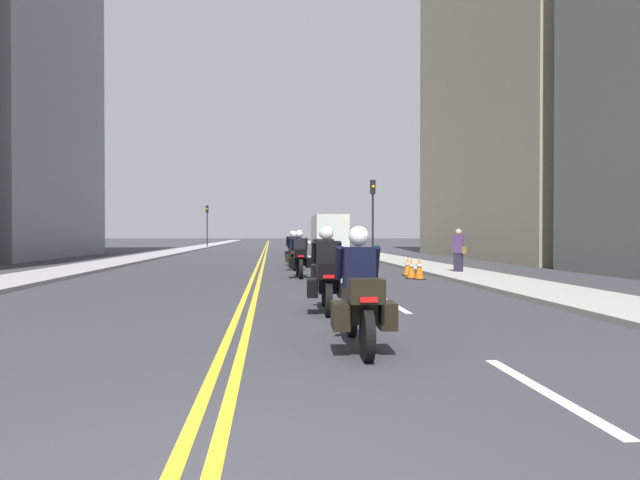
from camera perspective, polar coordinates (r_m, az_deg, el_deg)
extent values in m
plane|color=#33343A|center=(50.69, -5.91, -1.02)|extent=(264.00, 264.00, 0.00)
cube|color=#9B979E|center=(51.27, -14.01, -0.95)|extent=(2.39, 144.00, 0.12)
cube|color=#9F9F95|center=(51.14, 2.22, -0.93)|extent=(2.39, 144.00, 0.12)
cube|color=yellow|center=(50.69, -6.04, -1.01)|extent=(0.12, 132.00, 0.01)
cube|color=yellow|center=(50.69, -5.77, -1.01)|extent=(0.12, 132.00, 0.01)
cube|color=silver|center=(5.51, 23.10, -14.78)|extent=(0.14, 2.40, 0.01)
cube|color=silver|center=(11.06, 8.00, -6.95)|extent=(0.14, 2.40, 0.01)
cube|color=silver|center=(16.92, 3.29, -4.31)|extent=(0.14, 2.40, 0.01)
cube|color=silver|center=(22.86, 1.02, -3.02)|extent=(0.14, 2.40, 0.01)
cube|color=silver|center=(28.82, -0.31, -2.26)|extent=(0.14, 2.40, 0.01)
cube|color=silver|center=(34.79, -1.18, -1.77)|extent=(0.14, 2.40, 0.01)
cube|color=silver|center=(40.77, -1.79, -1.41)|extent=(0.14, 2.40, 0.01)
cube|color=silver|center=(46.76, -2.25, -1.15)|extent=(0.14, 2.40, 0.01)
cube|color=silver|center=(52.75, -2.61, -0.95)|extent=(0.14, 2.40, 0.01)
cube|color=silver|center=(58.74, -2.89, -0.79)|extent=(0.14, 2.40, 0.01)
cube|color=slate|center=(39.98, -31.19, 18.64)|extent=(7.86, 14.49, 27.76)
cube|color=tan|center=(37.49, 22.65, 21.21)|extent=(9.66, 18.32, 29.33)
cube|color=#2D3847|center=(38.06, 29.16, 9.43)|extent=(0.04, 15.39, 0.90)
cylinder|color=black|center=(7.64, 3.39, -8.09)|extent=(0.13, 0.61, 0.61)
cylinder|color=black|center=(6.18, 5.13, -10.18)|extent=(0.13, 0.61, 0.61)
cube|color=silver|center=(7.60, 3.39, -5.68)|extent=(0.15, 0.32, 0.04)
cube|color=black|center=(6.87, 4.17, -6.72)|extent=(0.35, 1.15, 0.40)
cube|color=black|center=(6.18, 5.02, -5.49)|extent=(0.41, 0.37, 0.28)
cube|color=red|center=(6.00, 5.30, -6.44)|extent=(0.20, 0.04, 0.06)
cube|color=black|center=(6.41, 2.21, -8.16)|extent=(0.21, 0.45, 0.32)
cube|color=black|center=(6.49, 7.19, -8.05)|extent=(0.21, 0.45, 0.32)
cube|color=#B2C1CC|center=(7.30, 3.65, -3.29)|extent=(0.36, 0.13, 0.36)
cube|color=black|center=(6.78, 4.23, -2.94)|extent=(0.41, 0.27, 0.51)
cylinder|color=black|center=(6.89, 2.08, -2.46)|extent=(0.11, 0.28, 0.45)
cylinder|color=black|center=(6.96, 6.02, -2.43)|extent=(0.11, 0.28, 0.45)
sphere|color=white|center=(6.79, 4.20, 0.43)|extent=(0.26, 0.26, 0.26)
cylinder|color=black|center=(10.83, 0.53, -5.53)|extent=(0.15, 0.61, 0.60)
cylinder|color=black|center=(9.38, 0.93, -6.48)|extent=(0.15, 0.61, 0.60)
cube|color=silver|center=(10.80, 0.53, -3.83)|extent=(0.16, 0.33, 0.04)
cube|color=black|center=(10.08, 0.72, -4.39)|extent=(0.38, 1.12, 0.40)
cube|color=black|center=(9.41, 0.91, -3.40)|extent=(0.42, 0.38, 0.28)
cube|color=red|center=(9.23, 0.97, -3.98)|extent=(0.20, 0.04, 0.06)
cube|color=black|center=(9.64, -0.83, -5.21)|extent=(0.22, 0.45, 0.32)
cube|color=black|center=(9.67, 2.51, -5.19)|extent=(0.22, 0.45, 0.32)
cube|color=#B2C1CC|center=(10.52, 0.59, -2.10)|extent=(0.37, 0.14, 0.36)
cube|color=black|center=(10.00, 0.73, -1.68)|extent=(0.41, 0.28, 0.56)
cylinder|color=black|center=(10.14, -0.67, -1.36)|extent=(0.12, 0.29, 0.45)
cylinder|color=black|center=(10.16, 2.04, -1.36)|extent=(0.12, 0.29, 0.45)
sphere|color=white|center=(10.02, 0.72, 0.72)|extent=(0.26, 0.26, 0.26)
cylinder|color=black|center=(14.94, -0.08, -3.73)|extent=(0.14, 0.66, 0.65)
cylinder|color=black|center=(13.46, 0.88, -4.21)|extent=(0.14, 0.66, 0.65)
cube|color=silver|center=(14.92, -0.08, -2.41)|extent=(0.16, 0.33, 0.04)
cube|color=black|center=(14.18, 0.38, -2.83)|extent=(0.39, 1.16, 0.40)
cube|color=black|center=(13.50, 0.83, -2.07)|extent=(0.42, 0.38, 0.28)
cube|color=red|center=(13.32, 0.97, -2.45)|extent=(0.20, 0.04, 0.06)
cube|color=black|center=(13.70, -0.48, -3.37)|extent=(0.23, 0.45, 0.32)
cube|color=black|center=(13.79, 1.82, -3.35)|extent=(0.23, 0.45, 0.32)
cube|color=#B2C1CC|center=(14.64, 0.08, -1.24)|extent=(0.37, 0.14, 0.36)
cube|color=black|center=(14.11, 0.41, -0.95)|extent=(0.41, 0.28, 0.53)
cylinder|color=black|center=(14.22, -0.64, -0.74)|extent=(0.12, 0.29, 0.45)
cylinder|color=black|center=(14.30, 1.26, -0.73)|extent=(0.12, 0.29, 0.45)
sphere|color=white|center=(14.13, 0.39, 0.70)|extent=(0.26, 0.26, 0.26)
cylinder|color=black|center=(18.70, -2.39, -2.84)|extent=(0.12, 0.66, 0.66)
cylinder|color=black|center=(17.24, -2.10, -3.13)|extent=(0.12, 0.66, 0.66)
cube|color=silver|center=(18.68, -2.39, -1.76)|extent=(0.14, 0.32, 0.04)
cube|color=black|center=(17.95, -2.25, -2.09)|extent=(0.33, 1.12, 0.40)
cube|color=black|center=(17.29, -2.12, -1.46)|extent=(0.40, 0.36, 0.28)
cube|color=red|center=(17.10, -2.08, -1.75)|extent=(0.20, 0.03, 0.06)
cube|color=black|center=(17.50, -3.08, -2.48)|extent=(0.20, 0.44, 0.32)
cube|color=black|center=(17.54, -1.25, -2.48)|extent=(0.20, 0.44, 0.32)
cube|color=#B2C1CC|center=(18.41, -2.34, -0.83)|extent=(0.36, 0.12, 0.36)
cube|color=black|center=(17.89, -2.24, -0.62)|extent=(0.40, 0.26, 0.52)
cylinder|color=black|center=(18.02, -3.03, -0.45)|extent=(0.10, 0.28, 0.45)
cylinder|color=black|center=(18.05, -1.51, -0.45)|extent=(0.10, 0.28, 0.45)
sphere|color=white|center=(17.91, -2.25, 0.66)|extent=(0.26, 0.26, 0.26)
cylinder|color=black|center=(22.50, -2.83, -2.30)|extent=(0.14, 0.62, 0.62)
cylinder|color=black|center=(20.97, -2.70, -2.51)|extent=(0.14, 0.62, 0.62)
cube|color=silver|center=(22.49, -2.83, -1.46)|extent=(0.14, 0.32, 0.04)
cube|color=black|center=(21.73, -2.77, -1.67)|extent=(0.33, 1.17, 0.40)
cube|color=black|center=(21.03, -2.71, -1.14)|extent=(0.40, 0.37, 0.28)
cube|color=red|center=(20.84, -2.69, -1.38)|extent=(0.20, 0.03, 0.06)
cube|color=black|center=(21.26, -3.48, -1.99)|extent=(0.21, 0.44, 0.32)
cube|color=black|center=(21.28, -1.98, -1.98)|extent=(0.21, 0.44, 0.32)
cube|color=#B2C1CC|center=(22.20, -2.81, -0.64)|extent=(0.36, 0.13, 0.36)
cube|color=black|center=(21.66, -2.77, -0.46)|extent=(0.40, 0.27, 0.52)
cylinder|color=black|center=(21.80, -3.41, -0.32)|extent=(0.10, 0.28, 0.45)
cylinder|color=black|center=(21.82, -2.15, -0.32)|extent=(0.10, 0.28, 0.45)
sphere|color=white|center=(21.69, -2.77, 0.60)|extent=(0.26, 0.26, 0.26)
cylinder|color=black|center=(25.85, -3.12, -1.88)|extent=(0.14, 0.66, 0.66)
cylinder|color=black|center=(24.21, -2.86, -2.05)|extent=(0.14, 0.66, 0.66)
cube|color=silver|center=(25.84, -3.12, -1.11)|extent=(0.15, 0.32, 0.04)
cube|color=black|center=(25.02, -2.99, -1.32)|extent=(0.36, 1.26, 0.40)
cube|color=black|center=(24.28, -2.87, -0.86)|extent=(0.41, 0.37, 0.28)
cube|color=red|center=(24.09, -2.84, -1.06)|extent=(0.20, 0.04, 0.06)
cube|color=black|center=(24.51, -3.57, -1.59)|extent=(0.21, 0.45, 0.32)
cube|color=black|center=(24.55, -2.26, -1.59)|extent=(0.21, 0.45, 0.32)
cube|color=#B2C1CC|center=(25.54, -3.08, -0.43)|extent=(0.36, 0.13, 0.36)
cube|color=black|center=(24.96, -2.99, -0.24)|extent=(0.41, 0.27, 0.55)
cylinder|color=black|center=(25.09, -3.56, -0.12)|extent=(0.11, 0.28, 0.45)
cylinder|color=black|center=(25.13, -2.47, -0.12)|extent=(0.11, 0.28, 0.45)
sphere|color=white|center=(24.99, -2.99, 0.71)|extent=(0.26, 0.26, 0.26)
cylinder|color=black|center=(29.25, -2.78, -1.64)|extent=(0.14, 0.61, 0.60)
cylinder|color=black|center=(27.69, -2.51, -1.77)|extent=(0.14, 0.61, 0.60)
cube|color=silver|center=(29.24, -2.78, -1.01)|extent=(0.15, 0.33, 0.04)
cube|color=black|center=(28.46, -2.65, -1.14)|extent=(0.37, 1.20, 0.40)
cube|color=black|center=(27.75, -2.52, -0.73)|extent=(0.41, 0.38, 0.28)
cube|color=red|center=(27.56, -2.49, -0.90)|extent=(0.20, 0.04, 0.06)
cube|color=black|center=(27.97, -3.14, -1.37)|extent=(0.22, 0.45, 0.32)
cube|color=black|center=(28.02, -1.99, -1.37)|extent=(0.22, 0.45, 0.32)
cube|color=#B2C1CC|center=(28.95, -2.74, -0.35)|extent=(0.36, 0.14, 0.36)
cube|color=black|center=(28.40, -2.64, -0.19)|extent=(0.41, 0.28, 0.54)
cylinder|color=black|center=(28.53, -3.15, -0.08)|extent=(0.11, 0.28, 0.45)
cylinder|color=black|center=(28.57, -2.19, -0.08)|extent=(0.11, 0.28, 0.45)
sphere|color=white|center=(28.42, -2.65, 0.64)|extent=(0.26, 0.26, 0.26)
cube|color=black|center=(17.63, 9.85, -4.08)|extent=(0.34, 0.34, 0.03)
cone|color=orange|center=(17.60, 9.85, -2.95)|extent=(0.28, 0.28, 0.67)
cylinder|color=white|center=(17.60, 9.85, -2.68)|extent=(0.19, 0.19, 0.08)
cube|color=black|center=(17.37, 10.69, -4.16)|extent=(0.36, 0.36, 0.03)
cone|color=orange|center=(17.35, 10.69, -2.95)|extent=(0.29, 0.29, 0.70)
cylinder|color=white|center=(17.34, 10.69, -2.67)|extent=(0.19, 0.19, 0.08)
cube|color=black|center=(18.83, 9.46, -3.78)|extent=(0.36, 0.36, 0.03)
cone|color=orange|center=(18.81, 9.47, -2.77)|extent=(0.29, 0.29, 0.63)
cylinder|color=white|center=(18.81, 9.47, -2.54)|extent=(0.20, 0.20, 0.08)
cylinder|color=black|center=(30.98, 5.72, 1.51)|extent=(0.12, 0.12, 3.87)
cube|color=black|center=(31.10, 5.73, 5.73)|extent=(0.28, 0.28, 0.80)
sphere|color=yellow|center=(30.95, 5.78, 5.75)|extent=(0.18, 0.18, 0.18)
cylinder|color=black|center=(59.00, -12.10, 1.08)|extent=(0.12, 0.12, 3.86)
cube|color=black|center=(59.06, -12.10, 3.29)|extent=(0.28, 0.28, 0.80)
sphere|color=yellow|center=(58.91, -12.12, 3.30)|extent=(0.18, 0.18, 0.18)
cube|color=#2A2637|center=(19.58, 14.72, -2.51)|extent=(0.33, 0.34, 0.79)
cube|color=#553871|center=(19.55, 14.73, -0.43)|extent=(0.40, 0.42, 0.63)
sphere|color=tan|center=(19.55, 14.73, 0.85)|extent=(0.22, 0.22, 0.22)
cube|color=olive|center=(19.45, 15.29, -1.06)|extent=(0.18, 0.19, 0.24)
cube|color=silver|center=(40.59, 0.51, 0.13)|extent=(2.00, 1.80, 2.20)
cube|color=silver|center=(37.60, 0.98, 0.54)|extent=(2.20, 5.20, 2.80)
cylinder|color=black|center=(40.20, 0.57, -0.81)|extent=(2.00, 0.90, 0.90)
cylinder|color=black|center=(36.03, 1.26, -0.97)|extent=(2.00, 0.90, 0.90)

